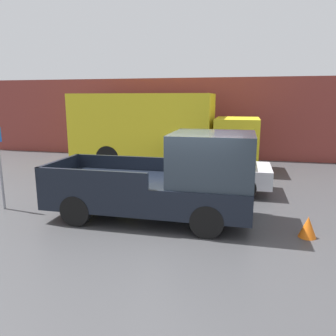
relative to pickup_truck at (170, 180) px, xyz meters
name	(u,v)px	position (x,y,z in m)	size (l,w,h in m)	color
ground_plane	(185,228)	(0.50, -0.50, -1.02)	(60.00, 60.00, 0.00)	#3D3D3F
building_wall	(219,119)	(0.50, 9.07, 1.00)	(28.00, 0.15, 4.05)	brown
pickup_truck	(170,180)	(0.00, 0.00, 0.00)	(5.11, 2.06, 2.23)	black
car	(206,166)	(0.56, 2.97, -0.22)	(4.30, 1.82, 1.59)	silver
delivery_truck	(157,128)	(-2.03, 6.36, 0.74)	(8.08, 2.55, 3.23)	gold
parking_sign	(0,161)	(-4.68, -0.27, 0.33)	(0.30, 0.07, 2.39)	gray
traffic_cone	(308,227)	(3.23, -0.40, -0.78)	(0.39, 0.39, 0.48)	orange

